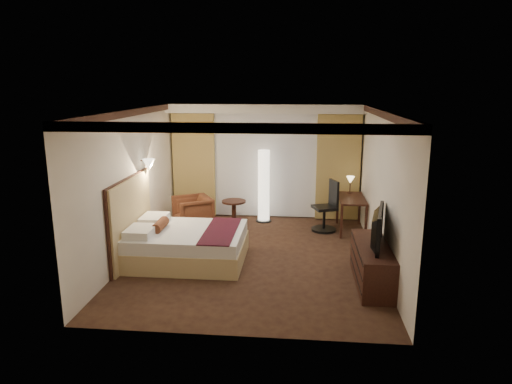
# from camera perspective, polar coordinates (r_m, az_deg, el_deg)

# --- Properties ---
(floor) EXTENTS (4.50, 5.50, 0.01)m
(floor) POSITION_cam_1_polar(r_m,az_deg,el_deg) (8.57, -0.26, -8.12)
(floor) COLOR black
(floor) RESTS_ON ground
(ceiling) EXTENTS (4.50, 5.50, 0.01)m
(ceiling) POSITION_cam_1_polar(r_m,az_deg,el_deg) (7.99, -0.28, 10.21)
(ceiling) COLOR white
(ceiling) RESTS_ON back_wall
(back_wall) EXTENTS (4.50, 0.02, 2.70)m
(back_wall) POSITION_cam_1_polar(r_m,az_deg,el_deg) (10.87, 1.19, 3.87)
(back_wall) COLOR beige
(back_wall) RESTS_ON floor
(left_wall) EXTENTS (0.02, 5.50, 2.70)m
(left_wall) POSITION_cam_1_polar(r_m,az_deg,el_deg) (8.69, -15.20, 1.01)
(left_wall) COLOR beige
(left_wall) RESTS_ON floor
(right_wall) EXTENTS (0.02, 5.50, 2.70)m
(right_wall) POSITION_cam_1_polar(r_m,az_deg,el_deg) (8.26, 15.45, 0.37)
(right_wall) COLOR beige
(right_wall) RESTS_ON floor
(crown_molding) EXTENTS (4.50, 5.50, 0.12)m
(crown_molding) POSITION_cam_1_polar(r_m,az_deg,el_deg) (8.00, -0.28, 9.78)
(crown_molding) COLOR black
(crown_molding) RESTS_ON ceiling
(soffit) EXTENTS (4.50, 0.50, 0.20)m
(soffit) POSITION_cam_1_polar(r_m,az_deg,el_deg) (10.48, 1.12, 10.40)
(soffit) COLOR white
(soffit) RESTS_ON ceiling
(curtain_sheer) EXTENTS (2.48, 0.04, 2.45)m
(curtain_sheer) POSITION_cam_1_polar(r_m,az_deg,el_deg) (10.81, 1.16, 3.27)
(curtain_sheer) COLOR silver
(curtain_sheer) RESTS_ON back_wall
(curtain_left_drape) EXTENTS (1.00, 0.14, 2.45)m
(curtain_left_drape) POSITION_cam_1_polar(r_m,az_deg,el_deg) (11.01, -7.74, 3.34)
(curtain_left_drape) COLOR #AB8A4E
(curtain_left_drape) RESTS_ON back_wall
(curtain_right_drape) EXTENTS (1.00, 0.14, 2.45)m
(curtain_right_drape) POSITION_cam_1_polar(r_m,az_deg,el_deg) (10.75, 10.21, 3.02)
(curtain_right_drape) COLOR #AB8A4E
(curtain_right_drape) RESTS_ON back_wall
(wall_sconce) EXTENTS (0.24, 0.24, 0.24)m
(wall_sconce) POSITION_cam_1_polar(r_m,az_deg,el_deg) (9.05, -13.25, 3.34)
(wall_sconce) COLOR white
(wall_sconce) RESTS_ON left_wall
(bed) EXTENTS (2.03, 1.59, 0.59)m
(bed) POSITION_cam_1_polar(r_m,az_deg,el_deg) (8.39, -8.52, -6.58)
(bed) COLOR white
(bed) RESTS_ON floor
(headboard) EXTENTS (0.12, 1.89, 1.50)m
(headboard) POSITION_cam_1_polar(r_m,az_deg,el_deg) (8.55, -15.32, -3.34)
(headboard) COLOR tan
(headboard) RESTS_ON floor
(armchair) EXTENTS (1.00, 1.02, 0.79)m
(armchair) POSITION_cam_1_polar(r_m,az_deg,el_deg) (10.24, -7.93, -2.34)
(armchair) COLOR #512D18
(armchair) RESTS_ON floor
(side_table) EXTENTS (0.54, 0.54, 0.60)m
(side_table) POSITION_cam_1_polar(r_m,az_deg,el_deg) (10.30, -2.77, -2.69)
(side_table) COLOR black
(side_table) RESTS_ON floor
(floor_lamp) EXTENTS (0.36, 0.36, 1.69)m
(floor_lamp) POSITION_cam_1_polar(r_m,az_deg,el_deg) (10.51, 0.97, 0.75)
(floor_lamp) COLOR white
(floor_lamp) RESTS_ON floor
(desk) EXTENTS (0.55, 1.17, 0.75)m
(desk) POSITION_cam_1_polar(r_m,az_deg,el_deg) (10.15, 11.79, -2.74)
(desk) COLOR black
(desk) RESTS_ON floor
(desk_lamp) EXTENTS (0.18, 0.18, 0.34)m
(desk_lamp) POSITION_cam_1_polar(r_m,az_deg,el_deg) (10.44, 11.68, 0.79)
(desk_lamp) COLOR #FFD899
(desk_lamp) RESTS_ON desk
(office_chair) EXTENTS (0.70, 0.70, 1.12)m
(office_chair) POSITION_cam_1_polar(r_m,az_deg,el_deg) (10.01, 8.56, -1.72)
(office_chair) COLOR black
(office_chair) RESTS_ON floor
(dresser) EXTENTS (0.50, 1.66, 0.64)m
(dresser) POSITION_cam_1_polar(r_m,az_deg,el_deg) (7.63, 14.29, -8.73)
(dresser) COLOR black
(dresser) RESTS_ON floor
(television) EXTENTS (0.86, 1.23, 0.15)m
(television) POSITION_cam_1_polar(r_m,az_deg,el_deg) (7.41, 14.34, -4.10)
(television) COLOR black
(television) RESTS_ON dresser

